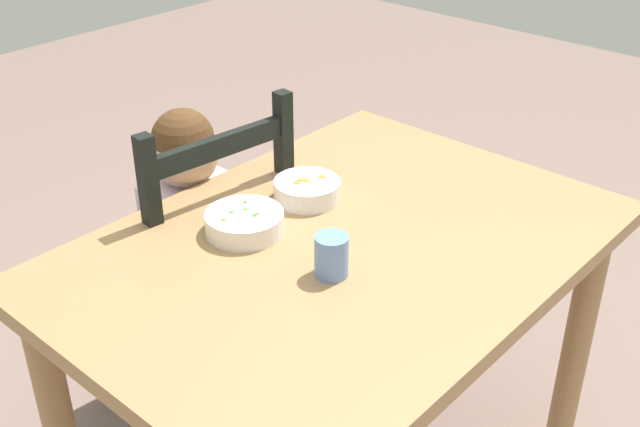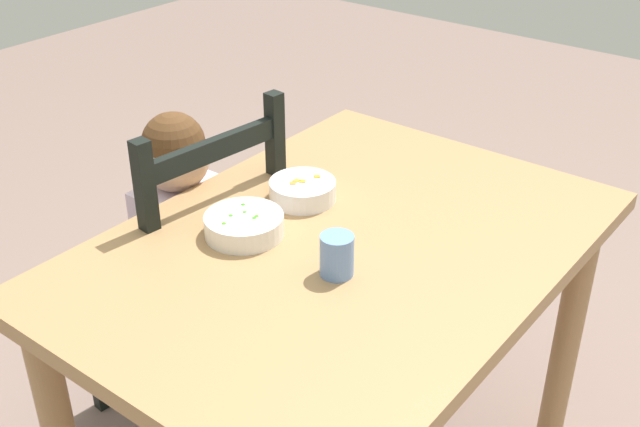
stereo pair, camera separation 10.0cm
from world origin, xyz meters
name	(u,v)px [view 2 (the right image)]	position (x,y,z in m)	size (l,w,h in m)	color
dining_table	(340,287)	(0.00, 0.00, 0.66)	(1.21, 0.86, 0.77)	#A47C4F
dining_chair	(192,286)	(-0.01, 0.48, 0.46)	(0.46, 0.46, 0.99)	black
child_figure	(190,233)	(-0.01, 0.47, 0.62)	(0.32, 0.31, 0.94)	silver
bowl_of_peas	(244,224)	(-0.11, 0.18, 0.80)	(0.17, 0.17, 0.05)	white
bowl_of_carrots	(303,190)	(0.09, 0.18, 0.80)	(0.16, 0.16, 0.05)	white
spoon	(280,204)	(0.04, 0.21, 0.78)	(0.13, 0.08, 0.01)	silver
drinking_cup	(337,255)	(-0.11, -0.07, 0.82)	(0.07, 0.07, 0.09)	#668DD3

